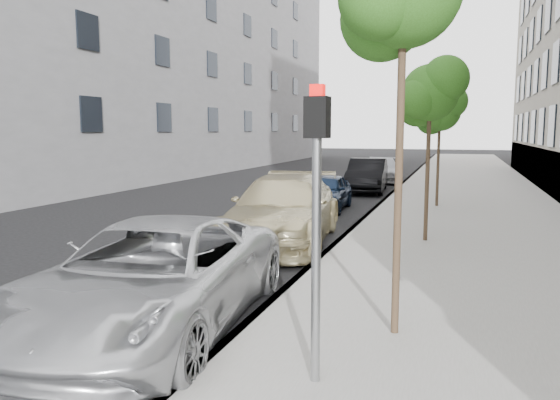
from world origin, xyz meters
The scene contains 11 objects.
ground centered at (0.00, 0.00, 0.00)m, with size 160.00×160.00×0.00m, color black.
sidewalk centered at (4.30, 24.00, 0.07)m, with size 6.40×72.00×0.14m, color gray.
curb centered at (1.18, 24.00, 0.07)m, with size 0.15×72.00×0.14m, color #9E9B93.
tree_mid centered at (3.23, 8.00, 3.71)m, with size 1.69×1.49×4.41m.
tree_far centered at (3.23, 14.50, 3.52)m, with size 1.78×1.58×4.26m.
signal_pole centered at (2.55, -0.21, 2.10)m, with size 0.25×0.20×3.14m.
minivan centered at (-0.10, 0.91, 0.77)m, with size 2.56×5.55×1.54m, color silver.
suv centered at (-0.21, 7.19, 0.84)m, with size 2.36×5.80×1.68m, color #C4B88C.
sedan_blue centered at (-0.58, 13.28, 0.64)m, with size 1.51×3.75×1.28m, color #111F39.
sedan_black centered at (-0.10, 19.40, 0.77)m, with size 1.62×4.66×1.53m, color black.
sedan_rear centered at (-0.10, 24.60, 0.66)m, with size 1.85×4.54×1.32m, color #9B9CA3.
Camera 1 is at (3.95, -5.64, 2.82)m, focal length 35.00 mm.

